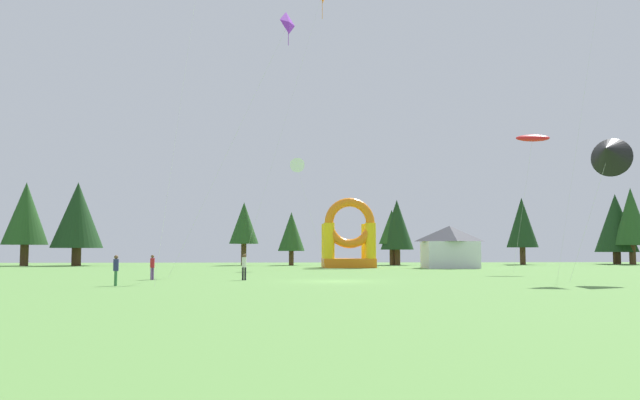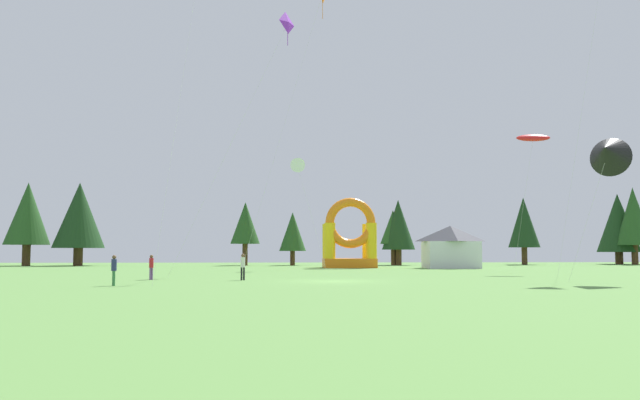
% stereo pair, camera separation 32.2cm
% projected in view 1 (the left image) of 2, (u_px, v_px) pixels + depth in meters
% --- Properties ---
extents(ground_plane, '(120.00, 120.00, 0.00)m').
position_uv_depth(ground_plane, '(336.00, 281.00, 38.34)').
color(ground_plane, '#5B8C42').
extents(kite_purple_diamond, '(8.66, 1.24, 18.65)m').
position_uv_depth(kite_purple_diamond, '(289.00, 24.00, 46.37)').
color(kite_purple_diamond, purple).
rests_on(kite_purple_diamond, ground_plane).
extents(kite_white_delta, '(3.63, 1.63, 10.83)m').
position_uv_depth(kite_white_delta, '(296.00, 165.00, 62.27)').
color(kite_white_delta, white).
rests_on(kite_white_delta, ground_plane).
extents(kite_black_delta, '(3.53, 3.28, 8.66)m').
position_uv_depth(kite_black_delta, '(609.00, 153.00, 36.92)').
color(kite_black_delta, black).
rests_on(kite_black_delta, ground_plane).
extents(kite_red_parafoil, '(3.22, 1.73, 11.62)m').
position_uv_depth(kite_red_parafoil, '(533.00, 138.00, 53.97)').
color(kite_red_parafoil, red).
rests_on(kite_red_parafoil, ground_plane).
extents(person_far_side, '(0.34, 0.34, 1.62)m').
position_uv_depth(person_far_side, '(244.00, 265.00, 39.83)').
color(person_far_side, black).
rests_on(person_far_side, ground_plane).
extents(person_near_camera, '(0.37, 0.37, 1.55)m').
position_uv_depth(person_near_camera, '(152.00, 265.00, 40.32)').
color(person_near_camera, '#724C8C').
rests_on(person_near_camera, ground_plane).
extents(person_left_edge, '(0.37, 0.37, 1.58)m').
position_uv_depth(person_left_edge, '(116.00, 268.00, 33.46)').
color(person_left_edge, '#33723F').
rests_on(person_left_edge, ground_plane).
extents(inflatable_yellow_castle, '(5.49, 4.14, 7.32)m').
position_uv_depth(inflatable_yellow_castle, '(349.00, 241.00, 68.42)').
color(inflatable_yellow_castle, orange).
rests_on(inflatable_yellow_castle, ground_plane).
extents(festival_tent, '(5.26, 4.08, 4.35)m').
position_uv_depth(festival_tent, '(450.00, 247.00, 66.62)').
color(festival_tent, silver).
rests_on(festival_tent, ground_plane).
extents(tree_row_2, '(5.26, 5.26, 9.96)m').
position_uv_depth(tree_row_2, '(26.00, 214.00, 77.29)').
color(tree_row_2, '#4C331E').
rests_on(tree_row_2, ground_plane).
extents(tree_row_3, '(6.07, 6.07, 9.99)m').
position_uv_depth(tree_row_3, '(78.00, 215.00, 77.61)').
color(tree_row_3, '#4C331E').
rests_on(tree_row_3, ground_plane).
extents(tree_row_4, '(3.60, 3.60, 7.76)m').
position_uv_depth(tree_row_4, '(244.00, 223.00, 79.67)').
color(tree_row_4, '#4C331E').
rests_on(tree_row_4, ground_plane).
extents(tree_row_5, '(3.30, 3.30, 6.53)m').
position_uv_depth(tree_row_5, '(291.00, 232.00, 79.66)').
color(tree_row_5, '#4C331E').
rests_on(tree_row_5, ground_plane).
extents(tree_row_6, '(3.23, 3.23, 6.86)m').
position_uv_depth(tree_row_6, '(392.00, 227.00, 80.95)').
color(tree_row_6, '#4C331E').
rests_on(tree_row_6, ground_plane).
extents(tree_row_7, '(4.10, 4.10, 8.13)m').
position_uv_depth(tree_row_7, '(397.00, 225.00, 80.73)').
color(tree_row_7, '#4C331E').
rests_on(tree_row_7, ground_plane).
extents(tree_row_8, '(3.99, 3.99, 8.68)m').
position_uv_depth(tree_row_8, '(522.00, 223.00, 84.07)').
color(tree_row_8, '#4C331E').
rests_on(tree_row_8, ground_plane).
extents(tree_row_9, '(5.53, 5.53, 9.40)m').
position_uv_depth(tree_row_9, '(616.00, 223.00, 86.74)').
color(tree_row_9, '#4C331E').
rests_on(tree_row_9, ground_plane).
extents(tree_row_10, '(4.49, 4.49, 10.03)m').
position_uv_depth(tree_row_10, '(631.00, 217.00, 84.68)').
color(tree_row_10, '#4C331E').
rests_on(tree_row_10, ground_plane).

